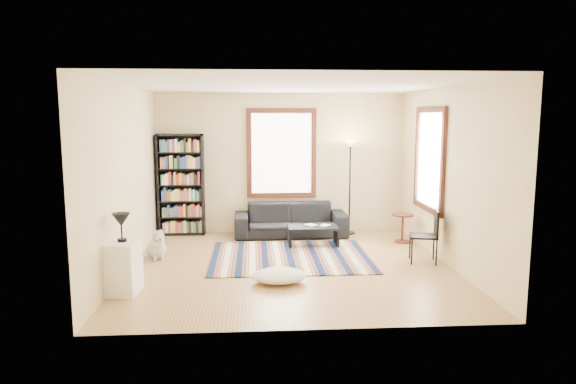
{
  "coord_description": "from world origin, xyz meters",
  "views": [
    {
      "loc": [
        -0.56,
        -7.84,
        2.32
      ],
      "look_at": [
        0.0,
        0.5,
        1.1
      ],
      "focal_mm": 32.0,
      "sensor_mm": 36.0,
      "label": 1
    }
  ],
  "objects": [
    {
      "name": "book_b",
      "position": [
        0.65,
        1.28,
        0.37
      ],
      "size": [
        0.25,
        0.27,
        0.02
      ],
      "primitive_type": "imported",
      "rotation": [
        0.0,
        0.0,
        -0.48
      ],
      "color": "beige",
      "rests_on": "coffee_table"
    },
    {
      "name": "wall_front",
      "position": [
        0.0,
        -2.55,
        1.4
      ],
      "size": [
        5.0,
        0.1,
        2.8
      ],
      "primitive_type": "cube",
      "color": "beige",
      "rests_on": "floor"
    },
    {
      "name": "book_a",
      "position": [
        0.4,
        1.23,
        0.37
      ],
      "size": [
        0.28,
        0.26,
        0.02
      ],
      "primitive_type": "imported",
      "rotation": [
        0.0,
        0.0,
        0.59
      ],
      "color": "beige",
      "rests_on": "coffee_table"
    },
    {
      "name": "floor_lamp",
      "position": [
        1.34,
        2.15,
        0.93
      ],
      "size": [
        0.31,
        0.31,
        1.86
      ],
      "primitive_type": null,
      "rotation": [
        0.0,
        0.0,
        -0.02
      ],
      "color": "black",
      "rests_on": "floor"
    },
    {
      "name": "ceiling",
      "position": [
        0.0,
        0.0,
        2.85
      ],
      "size": [
        5.0,
        5.0,
        0.1
      ],
      "primitive_type": "cube",
      "color": "white",
      "rests_on": "floor"
    },
    {
      "name": "wall_right",
      "position": [
        2.55,
        0.0,
        1.4
      ],
      "size": [
        0.1,
        5.0,
        2.8
      ],
      "primitive_type": "cube",
      "color": "beige",
      "rests_on": "floor"
    },
    {
      "name": "floor",
      "position": [
        0.0,
        0.0,
        -0.05
      ],
      "size": [
        5.0,
        5.0,
        0.1
      ],
      "primitive_type": "cube",
      "color": "tan",
      "rests_on": "ground"
    },
    {
      "name": "table_lamp",
      "position": [
        -2.3,
        -1.13,
        0.89
      ],
      "size": [
        0.31,
        0.31,
        0.38
      ],
      "primitive_type": null,
      "rotation": [
        0.0,
        0.0,
        -0.36
      ],
      "color": "black",
      "rests_on": "white_cabinet"
    },
    {
      "name": "window_back",
      "position": [
        0.0,
        2.47,
        1.6
      ],
      "size": [
        1.2,
        0.06,
        1.6
      ],
      "primitive_type": "cube",
      "color": "white",
      "rests_on": "wall_back"
    },
    {
      "name": "coffee_table",
      "position": [
        0.5,
        1.23,
        0.18
      ],
      "size": [
        0.97,
        0.63,
        0.36
      ],
      "primitive_type": "cube",
      "rotation": [
        0.0,
        0.0,
        -0.16
      ],
      "color": "black",
      "rests_on": "floor"
    },
    {
      "name": "bookshelf",
      "position": [
        -2.0,
        2.32,
        1.0
      ],
      "size": [
        0.9,
        0.3,
        2.0
      ],
      "primitive_type": "cube",
      "color": "black",
      "rests_on": "floor"
    },
    {
      "name": "wall_left",
      "position": [
        -2.55,
        0.0,
        1.4
      ],
      "size": [
        0.1,
        5.0,
        2.8
      ],
      "primitive_type": "cube",
      "color": "beige",
      "rests_on": "floor"
    },
    {
      "name": "wall_back",
      "position": [
        0.0,
        2.55,
        1.4
      ],
      "size": [
        5.0,
        0.1,
        2.8
      ],
      "primitive_type": "cube",
      "color": "beige",
      "rests_on": "floor"
    },
    {
      "name": "folding_chair",
      "position": [
        2.15,
        0.04,
        0.43
      ],
      "size": [
        0.5,
        0.48,
        0.86
      ],
      "primitive_type": "cube",
      "rotation": [
        0.0,
        0.0,
        -0.22
      ],
      "color": "black",
      "rests_on": "floor"
    },
    {
      "name": "dog",
      "position": [
        -2.18,
        0.53,
        0.25
      ],
      "size": [
        0.53,
        0.6,
        0.51
      ],
      "primitive_type": null,
      "rotation": [
        0.0,
        0.0,
        0.39
      ],
      "color": "silver",
      "rests_on": "floor"
    },
    {
      "name": "rug",
      "position": [
        0.03,
        0.46,
        0.01
      ],
      "size": [
        2.65,
        2.12,
        0.02
      ],
      "primitive_type": "cube",
      "color": "#0C1C3C",
      "rests_on": "floor"
    },
    {
      "name": "window_right",
      "position": [
        2.47,
        0.8,
        1.6
      ],
      "size": [
        0.06,
        1.2,
        1.6
      ],
      "primitive_type": "cube",
      "color": "white",
      "rests_on": "wall_right"
    },
    {
      "name": "sofa",
      "position": [
        0.16,
        2.05,
        0.32
      ],
      "size": [
        0.89,
        2.2,
        0.64
      ],
      "primitive_type": "imported",
      "rotation": [
        0.0,
        0.0,
        0.01
      ],
      "color": "black",
      "rests_on": "floor"
    },
    {
      "name": "floor_cushion",
      "position": [
        -0.22,
        -0.83,
        0.1
      ],
      "size": [
        0.95,
        0.86,
        0.19
      ],
      "primitive_type": "ellipsoid",
      "rotation": [
        0.0,
        0.0,
        -0.43
      ],
      "color": "silver",
      "rests_on": "floor"
    },
    {
      "name": "side_table",
      "position": [
        2.2,
        1.36,
        0.27
      ],
      "size": [
        0.44,
        0.44,
        0.54
      ],
      "primitive_type": "cylinder",
      "rotation": [
        0.0,
        0.0,
        -0.11
      ],
      "color": "#421610",
      "rests_on": "floor"
    },
    {
      "name": "white_cabinet",
      "position": [
        -2.3,
        -1.13,
        0.35
      ],
      "size": [
        0.42,
        0.53,
        0.7
      ],
      "primitive_type": "cube",
      "rotation": [
        0.0,
        0.0,
        -0.09
      ],
      "color": "white",
      "rests_on": "floor"
    }
  ]
}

